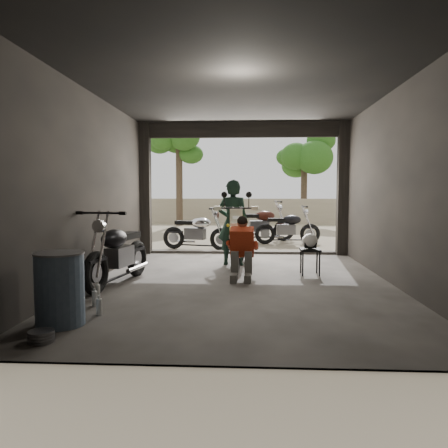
# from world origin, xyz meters

# --- Properties ---
(ground) EXTENTS (80.00, 80.00, 0.00)m
(ground) POSITION_xyz_m (0.00, 0.00, 0.00)
(ground) COLOR #7A6D56
(ground) RESTS_ON ground
(garage) EXTENTS (7.00, 7.13, 3.20)m
(garage) POSITION_xyz_m (0.00, 0.55, 1.28)
(garage) COLOR #2D2B28
(garage) RESTS_ON ground
(boundary_wall) EXTENTS (18.00, 0.30, 1.20)m
(boundary_wall) POSITION_xyz_m (0.00, 14.00, 0.60)
(boundary_wall) COLOR gray
(boundary_wall) RESTS_ON ground
(tree_left) EXTENTS (2.20, 2.20, 5.60)m
(tree_left) POSITION_xyz_m (-3.00, 12.50, 3.99)
(tree_left) COLOR #382B1E
(tree_left) RESTS_ON ground
(tree_right) EXTENTS (2.20, 2.20, 5.00)m
(tree_right) POSITION_xyz_m (2.80, 14.00, 3.56)
(tree_right) COLOR #382B1E
(tree_right) RESTS_ON ground
(main_bike) EXTENTS (0.88, 1.95, 1.27)m
(main_bike) POSITION_xyz_m (-0.06, 1.59, 0.64)
(main_bike) COLOR beige
(main_bike) RESTS_ON ground
(left_bike) EXTENTS (1.06, 1.94, 1.24)m
(left_bike) POSITION_xyz_m (-2.00, -0.20, 0.62)
(left_bike) COLOR black
(left_bike) RESTS_ON ground
(outside_bike_a) EXTENTS (1.79, 1.07, 1.14)m
(outside_bike_a) POSITION_xyz_m (-1.22, 4.20, 0.57)
(outside_bike_a) COLOR black
(outside_bike_a) RESTS_ON ground
(outside_bike_b) EXTENTS (1.97, 1.10, 1.26)m
(outside_bike_b) POSITION_xyz_m (0.52, 6.26, 0.63)
(outside_bike_b) COLOR #3C160E
(outside_bike_b) RESTS_ON ground
(outside_bike_c) EXTENTS (1.72, 0.82, 1.13)m
(outside_bike_c) POSITION_xyz_m (1.29, 5.63, 0.57)
(outside_bike_c) COLOR black
(outside_bike_c) RESTS_ON ground
(rider) EXTENTS (0.70, 0.51, 1.78)m
(rider) POSITION_xyz_m (-0.18, 1.79, 0.89)
(rider) COLOR black
(rider) RESTS_ON ground
(mechanic) EXTENTS (0.58, 0.77, 1.08)m
(mechanic) POSITION_xyz_m (0.02, 0.26, 0.54)
(mechanic) COLOR #B23617
(mechanic) RESTS_ON ground
(stool) EXTENTS (0.36, 0.36, 0.50)m
(stool) POSITION_xyz_m (1.27, 0.79, 0.42)
(stool) COLOR black
(stool) RESTS_ON ground
(helmet) EXTENTS (0.35, 0.36, 0.28)m
(helmet) POSITION_xyz_m (1.26, 0.79, 0.64)
(helmet) COLOR silver
(helmet) RESTS_ON stool
(oil_drum) EXTENTS (0.64, 0.64, 0.84)m
(oil_drum) POSITION_xyz_m (-2.00, -2.43, 0.42)
(oil_drum) COLOR #40546C
(oil_drum) RESTS_ON ground
(sign_post) EXTENTS (0.71, 0.08, 2.12)m
(sign_post) POSITION_xyz_m (3.07, 3.30, 1.41)
(sign_post) COLOR black
(sign_post) RESTS_ON ground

